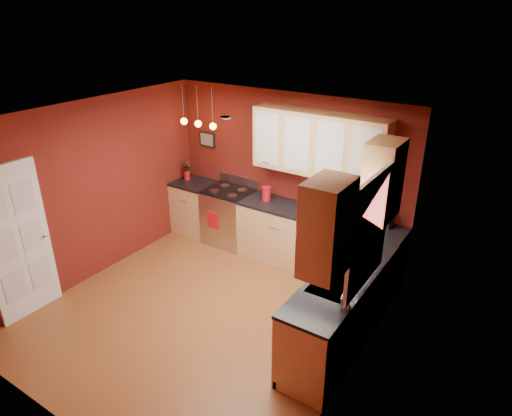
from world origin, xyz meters
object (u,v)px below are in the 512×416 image
Objects in this scene: coffee_maker at (386,219)px; gas_range at (229,216)px; sink at (338,285)px; soap_pump at (346,300)px; red_canister at (266,194)px.

gas_range is at bearing -171.52° from coffee_maker.
coffee_maker is (-0.04, 1.65, 0.14)m from sink.
coffee_maker is at bearing 97.96° from soap_pump.
sink is at bearing 122.62° from soap_pump.
gas_range is 5.09× the size of red_canister.
sink is 2.71× the size of coffee_maker.
gas_range is at bearing -178.01° from red_canister.
gas_range is 5.38× the size of soap_pump.
gas_range is 3.05m from sink.
soap_pump is (2.15, -1.91, -0.01)m from red_canister.
soap_pump is (0.29, -2.04, -0.02)m from coffee_maker.
red_canister is 0.84× the size of coffee_maker.
sink is 3.39× the size of soap_pump.
sink is at bearing -38.79° from red_canister.
coffee_maker is at bearing 91.29° from sink.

